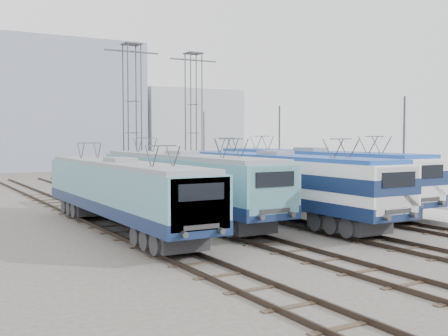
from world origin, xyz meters
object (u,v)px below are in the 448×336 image
locomotive_center_left (184,180)px  mast_front (404,158)px  locomotive_far_left (122,189)px  mast_mid (279,153)px  mast_rear (204,149)px  catenary_tower_east (194,114)px  locomotive_center_right (277,179)px  locomotive_far_right (312,173)px  catenary_tower_west (132,112)px

locomotive_center_left → mast_front: size_ratio=2.60×
locomotive_far_left → mast_mid: 17.41m
mast_rear → mast_front: bearing=-90.0°
locomotive_center_left → catenary_tower_east: size_ratio=1.52×
mast_mid → catenary_tower_east: bearing=101.9°
locomotive_center_right → catenary_tower_east: catenary_tower_east is taller
locomotive_center_left → mast_rear: 20.90m
locomotive_center_right → mast_rear: mast_rear is taller
mast_rear → catenary_tower_east: bearing=-136.4°
locomotive_center_right → mast_front: size_ratio=2.60×
locomotive_far_right → catenary_tower_west: 16.26m
locomotive_center_right → catenary_tower_east: 19.51m
mast_front → catenary_tower_east: bearing=95.5°
mast_mid → mast_rear: (0.00, 12.00, 0.00)m
locomotive_center_left → locomotive_far_right: 9.01m
locomotive_far_left → locomotive_center_right: (9.00, -0.45, 0.18)m
mast_mid → catenary_tower_west: bearing=137.1°
locomotive_far_left → mast_front: size_ratio=2.44×
catenary_tower_east → mast_mid: size_ratio=1.71×
catenary_tower_west → locomotive_far_right: bearing=-64.5°
locomotive_far_right → catenary_tower_west: bearing=115.5°
locomotive_far_left → locomotive_far_right: (13.50, 1.93, 0.24)m
locomotive_center_right → mast_mid: bearing=53.4°
locomotive_center_right → mast_front: (6.35, -3.45, 1.18)m
locomotive_far_left → catenary_tower_east: (13.25, 18.09, 4.50)m
locomotive_far_left → catenary_tower_east: size_ratio=1.43×
locomotive_center_left → mast_mid: (10.85, 5.83, 1.23)m
catenary_tower_east → mast_front: size_ratio=1.71×
catenary_tower_east → mast_rear: (2.10, 2.00, -3.14)m
locomotive_center_left → catenary_tower_east: 18.61m
mast_front → mast_mid: 12.00m
locomotive_far_left → catenary_tower_west: bearing=67.2°
catenary_tower_west → mast_mid: (8.60, -8.00, -3.14)m
locomotive_center_left → mast_mid: bearing=28.2°
locomotive_center_left → catenary_tower_west: 14.68m
mast_mid → mast_front: bearing=-90.0°
locomotive_far_left → catenary_tower_west: 18.02m
catenary_tower_west → locomotive_center_right: bearing=-82.3°
locomotive_far_left → locomotive_center_left: bearing=26.8°
locomotive_far_right → mast_front: bearing=-72.4°
locomotive_far_left → mast_front: 15.90m
locomotive_center_right → catenary_tower_east: bearing=77.1°
locomotive_far_right → mast_rear: (1.85, 18.17, 1.12)m
locomotive_far_left → locomotive_far_right: bearing=8.1°
mast_front → locomotive_center_left: bearing=150.4°
catenary_tower_east → locomotive_far_right: bearing=-89.1°
mast_front → locomotive_far_right: bearing=107.6°
locomotive_far_right → mast_mid: mast_mid is taller
locomotive_far_left → catenary_tower_east: bearing=53.8°
locomotive_far_left → mast_mid: bearing=27.8°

